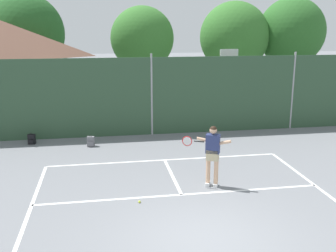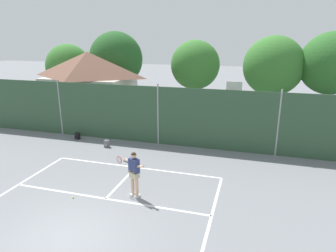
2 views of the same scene
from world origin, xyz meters
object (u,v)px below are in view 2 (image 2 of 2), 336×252
basketball_hoop (233,102)px  tennis_ball (73,198)px  tennis_player (134,170)px  backpack_black (77,136)px  backpack_grey (107,144)px

basketball_hoop → tennis_ball: basketball_hoop is taller
tennis_player → tennis_ball: bearing=-160.0°
backpack_black → backpack_grey: same height
tennis_ball → backpack_grey: backpack_grey is taller
basketball_hoop → tennis_player: basketball_hoop is taller
backpack_black → tennis_player: bearing=-41.9°
basketball_hoop → backpack_grey: 7.75m
basketball_hoop → tennis_player: bearing=-110.8°
tennis_ball → backpack_black: size_ratio=0.14×
backpack_black → backpack_grey: (2.37, -0.74, 0.00)m
tennis_ball → backpack_black: bearing=121.2°
basketball_hoop → backpack_black: size_ratio=7.67×
tennis_ball → backpack_black: (-3.77, 6.21, 0.16)m
tennis_player → tennis_ball: tennis_player is taller
basketball_hoop → tennis_ball: bearing=-121.0°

